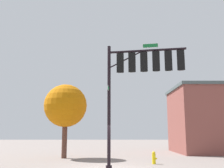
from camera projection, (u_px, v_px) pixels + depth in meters
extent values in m
cylinder|color=black|center=(109.00, 105.00, 15.93)|extent=(0.20, 0.20, 7.42)
cylinder|color=black|center=(109.00, 167.00, 15.28)|extent=(0.36, 0.36, 0.20)
cylinder|color=black|center=(147.00, 51.00, 16.11)|extent=(4.63, 0.97, 0.14)
cylinder|color=black|center=(126.00, 59.00, 16.25)|extent=(2.12, 0.46, 1.07)
cube|color=black|center=(121.00, 64.00, 16.26)|extent=(0.37, 0.40, 1.10)
cube|color=black|center=(120.00, 63.00, 16.07)|extent=(0.44, 0.10, 1.22)
sphere|color=#FF2018|center=(121.00, 59.00, 16.52)|extent=(0.22, 0.22, 0.22)
cylinder|color=black|center=(121.00, 59.00, 16.59)|extent=(0.25, 0.17, 0.23)
sphere|color=#855607|center=(121.00, 64.00, 16.46)|extent=(0.22, 0.22, 0.22)
cylinder|color=black|center=(121.00, 64.00, 16.53)|extent=(0.25, 0.17, 0.23)
sphere|color=#0B621E|center=(121.00, 70.00, 16.40)|extent=(0.22, 0.22, 0.22)
cylinder|color=black|center=(121.00, 69.00, 16.46)|extent=(0.25, 0.17, 0.23)
cube|color=black|center=(132.00, 63.00, 16.14)|extent=(0.37, 0.40, 1.10)
cube|color=black|center=(132.00, 62.00, 15.94)|extent=(0.44, 0.10, 1.22)
sphere|color=#FF2018|center=(132.00, 59.00, 16.39)|extent=(0.22, 0.22, 0.22)
cylinder|color=black|center=(132.00, 58.00, 16.46)|extent=(0.25, 0.17, 0.23)
sphere|color=#855607|center=(133.00, 64.00, 16.33)|extent=(0.22, 0.22, 0.22)
cylinder|color=black|center=(133.00, 63.00, 16.40)|extent=(0.25, 0.17, 0.23)
sphere|color=#0B621E|center=(133.00, 69.00, 16.27)|extent=(0.22, 0.22, 0.22)
cylinder|color=black|center=(133.00, 69.00, 16.34)|extent=(0.25, 0.17, 0.23)
cube|color=black|center=(144.00, 63.00, 16.01)|extent=(0.37, 0.40, 1.10)
cube|color=black|center=(144.00, 62.00, 15.82)|extent=(0.44, 0.11, 1.22)
sphere|color=#FF2018|center=(144.00, 58.00, 16.27)|extent=(0.22, 0.22, 0.22)
cylinder|color=black|center=(144.00, 58.00, 16.33)|extent=(0.25, 0.17, 0.23)
sphere|color=#855607|center=(144.00, 63.00, 16.20)|extent=(0.22, 0.22, 0.22)
cylinder|color=black|center=(144.00, 63.00, 16.27)|extent=(0.25, 0.17, 0.23)
sphere|color=#0B621E|center=(144.00, 69.00, 16.14)|extent=(0.22, 0.22, 0.22)
cylinder|color=black|center=(144.00, 68.00, 16.21)|extent=(0.25, 0.17, 0.23)
cube|color=black|center=(156.00, 62.00, 15.88)|extent=(0.37, 0.40, 1.10)
cube|color=black|center=(156.00, 61.00, 15.69)|extent=(0.44, 0.10, 1.22)
sphere|color=#FF2018|center=(156.00, 57.00, 16.14)|extent=(0.22, 0.22, 0.22)
cylinder|color=black|center=(156.00, 57.00, 16.21)|extent=(0.25, 0.17, 0.23)
sphere|color=#855607|center=(156.00, 63.00, 16.08)|extent=(0.22, 0.22, 0.22)
cylinder|color=black|center=(156.00, 62.00, 16.15)|extent=(0.25, 0.17, 0.23)
sphere|color=#0B621E|center=(156.00, 68.00, 16.02)|extent=(0.22, 0.22, 0.22)
cylinder|color=black|center=(156.00, 68.00, 16.08)|extent=(0.25, 0.17, 0.23)
cube|color=black|center=(168.00, 61.00, 15.76)|extent=(0.37, 0.40, 1.10)
cube|color=black|center=(169.00, 61.00, 15.56)|extent=(0.44, 0.11, 1.22)
sphere|color=#FF2018|center=(168.00, 57.00, 16.01)|extent=(0.22, 0.22, 0.22)
cylinder|color=black|center=(168.00, 56.00, 16.08)|extent=(0.25, 0.17, 0.23)
sphere|color=#855607|center=(168.00, 62.00, 15.95)|extent=(0.22, 0.22, 0.22)
cylinder|color=black|center=(168.00, 62.00, 16.02)|extent=(0.25, 0.17, 0.23)
sphere|color=#0B621E|center=(168.00, 68.00, 15.89)|extent=(0.22, 0.22, 0.22)
cylinder|color=black|center=(168.00, 67.00, 15.96)|extent=(0.25, 0.17, 0.23)
cube|color=black|center=(181.00, 61.00, 15.63)|extent=(0.38, 0.41, 1.10)
cube|color=black|center=(181.00, 60.00, 15.44)|extent=(0.44, 0.12, 1.22)
sphere|color=#FF2018|center=(180.00, 56.00, 15.89)|extent=(0.22, 0.22, 0.22)
cylinder|color=black|center=(180.00, 56.00, 15.95)|extent=(0.25, 0.18, 0.23)
sphere|color=#855607|center=(181.00, 62.00, 15.82)|extent=(0.22, 0.22, 0.22)
cylinder|color=black|center=(180.00, 61.00, 15.89)|extent=(0.25, 0.18, 0.23)
sphere|color=#0B621E|center=(181.00, 67.00, 15.76)|extent=(0.22, 0.22, 0.22)
cylinder|color=black|center=(181.00, 67.00, 15.83)|extent=(0.25, 0.18, 0.23)
cube|color=white|center=(151.00, 46.00, 16.13)|extent=(0.93, 0.19, 0.26)
cube|color=#176931|center=(151.00, 46.00, 16.13)|extent=(0.89, 0.19, 0.22)
cube|color=white|center=(109.00, 89.00, 16.11)|extent=(0.19, 0.93, 0.26)
cube|color=#177B39|center=(109.00, 89.00, 16.11)|extent=(0.19, 0.89, 0.22)
cylinder|color=yellow|center=(154.00, 159.00, 17.66)|extent=(0.24, 0.24, 0.65)
sphere|color=gold|center=(154.00, 153.00, 17.73)|extent=(0.22, 0.22, 0.22)
cylinder|color=#E5B707|center=(156.00, 159.00, 17.67)|extent=(0.12, 0.10, 0.10)
cylinder|color=brown|center=(65.00, 141.00, 21.82)|extent=(0.43, 0.43, 2.78)
sphere|color=#C46A0A|center=(66.00, 106.00, 22.35)|extent=(3.61, 3.61, 3.61)
cube|color=brown|center=(221.00, 121.00, 27.73)|extent=(9.57, 7.58, 6.52)
cube|color=#475354|center=(218.00, 89.00, 28.34)|extent=(9.87, 7.88, 0.30)
cube|color=#A5B7C6|center=(201.00, 128.00, 31.35)|extent=(0.90, 0.04, 1.20)
cube|color=#A5B7C6|center=(217.00, 120.00, 31.53)|extent=(0.90, 0.04, 1.20)
cube|color=#A5B7C6|center=(203.00, 132.00, 31.28)|extent=(0.90, 0.04, 1.20)
cube|color=#A5B7C6|center=(215.00, 106.00, 31.83)|extent=(0.90, 0.04, 1.20)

